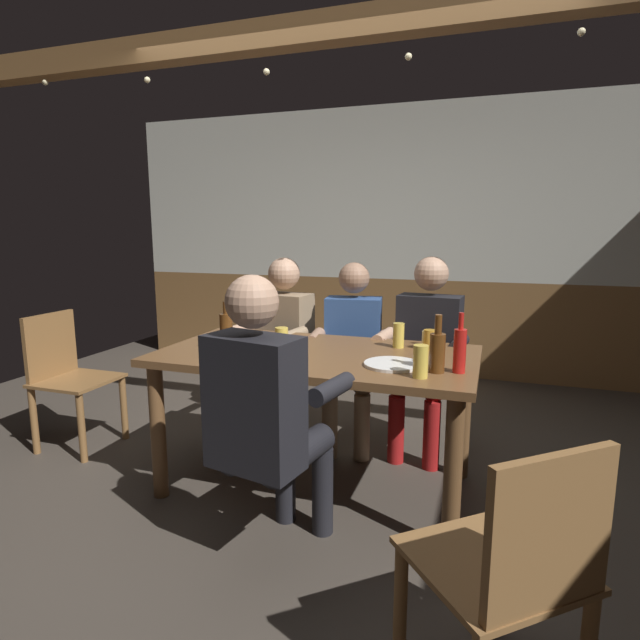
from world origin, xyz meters
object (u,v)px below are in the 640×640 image
pint_glass_2 (421,361)px  plate_1 (238,341)px  chair_empty_near_left (512,573)px  pint_glass_4 (399,335)px  chair_empty_near_right (67,375)px  table_candle (425,338)px  bottle_2 (460,349)px  person_1 (352,346)px  person_0 (279,337)px  bottle_1 (226,332)px  pint_glass_0 (430,340)px  dining_table (317,372)px  bottle_0 (437,351)px  person_2 (426,346)px  person_3 (266,409)px  pint_glass_1 (282,339)px  plate_0 (392,364)px  pint_glass_3 (278,353)px

pint_glass_2 → plate_1: bearing=160.9°
chair_empty_near_left → pint_glass_4: (-0.58, 1.39, 0.36)m
chair_empty_near_right → pint_glass_4: pint_glass_4 is taller
chair_empty_near_right → table_candle: size_ratio=11.00×
plate_1 → bottle_2: size_ratio=0.78×
person_1 → pint_glass_2: 1.15m
person_0 → chair_empty_near_left: (1.49, -1.82, -0.20)m
person_1 → bottle_1: (-0.45, -0.86, 0.22)m
chair_empty_near_right → pint_glass_0: (2.30, 0.25, 0.35)m
dining_table → person_0: person_0 is taller
chair_empty_near_right → bottle_0: (2.38, -0.19, 0.40)m
pint_glass_0 → chair_empty_near_right: bearing=-173.7°
chair_empty_near_right → person_0: bearing=119.3°
pint_glass_0 → person_1: bearing=142.8°
table_candle → bottle_1: 1.11m
person_2 → pint_glass_0: (0.07, -0.43, 0.14)m
pint_glass_4 → chair_empty_near_left: bearing=-67.3°
dining_table → person_2: 0.85m
dining_table → chair_empty_near_left: bearing=-49.4°
person_3 → chair_empty_near_right: 1.89m
dining_table → bottle_2: size_ratio=6.01×
pint_glass_1 → pint_glass_4: pint_glass_4 is taller
chair_empty_near_left → table_candle: (-0.45, 1.50, 0.33)m
pint_glass_4 → bottle_2: bearing=-49.3°
person_2 → pint_glass_4: 0.47m
bottle_1 → pint_glass_2: (1.03, -0.12, -0.04)m
bottle_0 → plate_0: bearing=168.3°
chair_empty_near_right → pint_glass_0: 2.34m
person_1 → table_candle: (0.52, -0.31, 0.15)m
dining_table → pint_glass_4: pint_glass_4 is taller
person_3 → plate_0: size_ratio=4.58×
pint_glass_0 → pint_glass_4: bearing=-178.7°
dining_table → plate_1: 0.53m
pint_glass_2 → pint_glass_4: (-0.20, 0.55, -0.00)m
chair_empty_near_right → pint_glass_4: 2.17m
person_1 → pint_glass_4: bearing=123.4°
person_1 → bottle_0: person_1 is taller
person_1 → person_0: bearing=-9.8°
person_2 → pint_glass_4: person_2 is taller
dining_table → pint_glass_0: (0.57, 0.25, 0.17)m
chair_empty_near_left → bottle_0: bearing=68.2°
person_2 → person_3: person_2 is taller
person_0 → person_3: person_3 is taller
chair_empty_near_right → person_1: bearing=111.1°
pint_glass_1 → table_candle: bearing=28.0°
dining_table → pint_glass_0: pint_glass_0 is taller
plate_0 → person_3: bearing=-128.5°
person_1 → chair_empty_near_left: size_ratio=1.37×
pint_glass_3 → person_0: bearing=113.1°
person_1 → pint_glass_1: (-0.21, -0.69, 0.17)m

